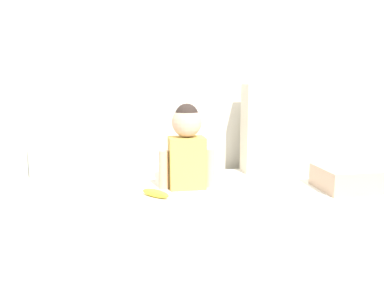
# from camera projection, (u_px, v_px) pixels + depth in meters

# --- Properties ---
(ground_plane) EXTENTS (12.00, 12.00, 0.00)m
(ground_plane) POSITION_uv_depth(u_px,v_px,m) (195.00, 260.00, 2.13)
(ground_plane) COLOR #B2ADA3
(back_wall) EXTENTS (5.47, 0.10, 2.42)m
(back_wall) POSITION_uv_depth(u_px,v_px,m) (181.00, 42.00, 2.49)
(back_wall) COLOR silver
(back_wall) RESTS_ON ground
(couch) EXTENTS (2.27, 0.90, 0.40)m
(couch) POSITION_uv_depth(u_px,v_px,m) (195.00, 226.00, 2.10)
(couch) COLOR beige
(couch) RESTS_ON ground
(throw_pillow_left) EXTENTS (0.56, 0.16, 0.44)m
(throw_pillow_left) POSITION_uv_depth(u_px,v_px,m) (81.00, 142.00, 2.27)
(throw_pillow_left) COLOR #99A393
(throw_pillow_left) RESTS_ON couch
(throw_pillow_right) EXTENTS (0.52, 0.16, 0.55)m
(throw_pillow_right) POSITION_uv_depth(u_px,v_px,m) (283.00, 128.00, 2.46)
(throw_pillow_right) COLOR beige
(throw_pillow_right) RESTS_ON couch
(toddler) EXTENTS (0.30, 0.16, 0.46)m
(toddler) POSITION_uv_depth(u_px,v_px,m) (187.00, 146.00, 2.08)
(toddler) COLOR gold
(toddler) RESTS_ON couch
(banana) EXTENTS (0.15, 0.15, 0.04)m
(banana) POSITION_uv_depth(u_px,v_px,m) (156.00, 193.00, 1.94)
(banana) COLOR yellow
(banana) RESTS_ON couch
(folded_blanket) EXTENTS (0.40, 0.28, 0.12)m
(folded_blanket) POSITION_uv_depth(u_px,v_px,m) (356.00, 178.00, 2.08)
(folded_blanket) COLOR tan
(folded_blanket) RESTS_ON couch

